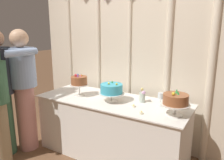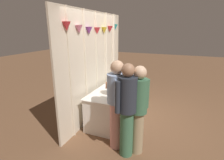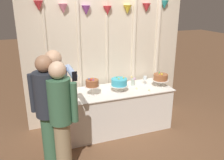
{
  "view_description": "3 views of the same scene",
  "coord_description": "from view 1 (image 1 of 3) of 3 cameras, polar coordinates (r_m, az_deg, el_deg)",
  "views": [
    {
      "loc": [
        1.36,
        -2.16,
        1.65
      ],
      "look_at": [
        -0.04,
        0.17,
        1.0
      ],
      "focal_mm": 34.98,
      "sensor_mm": 36.0,
      "label": 1
    },
    {
      "loc": [
        -3.77,
        -1.36,
        2.15
      ],
      "look_at": [
        0.09,
        0.22,
        0.92
      ],
      "focal_mm": 28.2,
      "sensor_mm": 36.0,
      "label": 2
    },
    {
      "loc": [
        -1.42,
        -3.49,
        2.27
      ],
      "look_at": [
        -0.04,
        0.21,
        0.92
      ],
      "focal_mm": 37.69,
      "sensor_mm": 36.0,
      "label": 3
    }
  ],
  "objects": [
    {
      "name": "cake_table",
      "position": [
        2.93,
        -0.12,
        -12.31
      ],
      "size": [
        1.96,
        0.75,
        0.76
      ],
      "color": "white",
      "rests_on": "ground_plane"
    },
    {
      "name": "tealight_far_left",
      "position": [
        2.55,
        5.63,
        -6.81
      ],
      "size": [
        0.05,
        0.05,
        0.03
      ],
      "color": "beige",
      "rests_on": "cake_table"
    },
    {
      "name": "guest_girl_blue_dress",
      "position": [
        3.13,
        -22.19,
        -1.46
      ],
      "size": [
        0.49,
        0.61,
        1.64
      ],
      "color": "#D6938E",
      "rests_on": "ground_plane"
    },
    {
      "name": "tealight_near_left",
      "position": [
        2.36,
        7.72,
        -8.55
      ],
      "size": [
        0.04,
        0.04,
        0.03
      ],
      "color": "beige",
      "rests_on": "cake_table"
    },
    {
      "name": "flower_vase",
      "position": [
        2.7,
        7.95,
        -4.27
      ],
      "size": [
        0.09,
        0.08,
        0.17
      ],
      "color": "#B2C1B2",
      "rests_on": "cake_table"
    },
    {
      "name": "guest_man_dark_suit",
      "position": [
        3.12,
        -27.09,
        -1.99
      ],
      "size": [
        0.44,
        0.44,
        1.64
      ],
      "color": "#3D6B4C",
      "rests_on": "ground_plane"
    },
    {
      "name": "cake_display_rightmost",
      "position": [
        2.35,
        16.26,
        -5.12
      ],
      "size": [
        0.3,
        0.3,
        0.27
      ],
      "color": "silver",
      "rests_on": "cake_table"
    },
    {
      "name": "cake_display_center",
      "position": [
        2.68,
        -0.14,
        -2.5
      ],
      "size": [
        0.32,
        0.32,
        0.25
      ],
      "color": "silver",
      "rests_on": "cake_table"
    },
    {
      "name": "ground_plane",
      "position": [
        3.04,
        -1.14,
        -19.55
      ],
      "size": [
        24.0,
        24.0,
        0.0
      ],
      "primitive_type": "plane",
      "color": "brown"
    },
    {
      "name": "cake_display_leftmost",
      "position": [
        2.93,
        -8.59,
        -0.35
      ],
      "size": [
        0.24,
        0.24,
        0.3
      ],
      "color": "silver",
      "rests_on": "cake_table"
    },
    {
      "name": "draped_curtain",
      "position": [
        3.08,
        5.58,
        7.13
      ],
      "size": [
        3.06,
        0.16,
        2.53
      ],
      "color": "beige",
      "rests_on": "ground_plane"
    },
    {
      "name": "wine_glass",
      "position": [
        2.58,
        12.6,
        -4.22
      ],
      "size": [
        0.07,
        0.07,
        0.16
      ],
      "color": "silver",
      "rests_on": "cake_table"
    }
  ]
}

